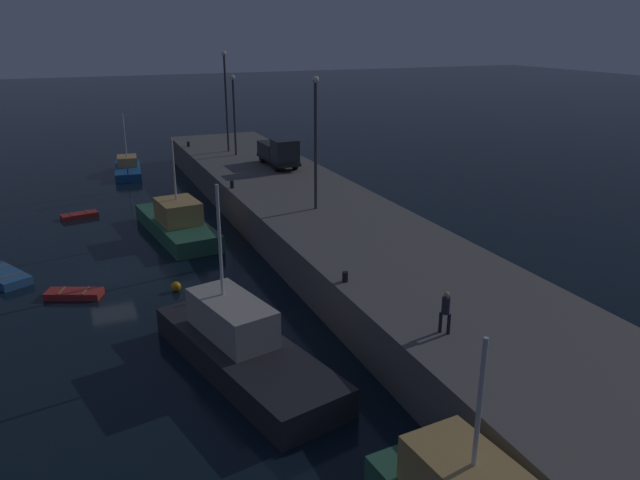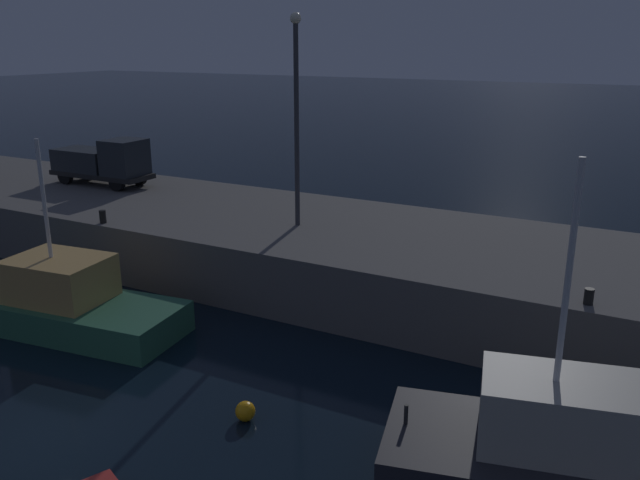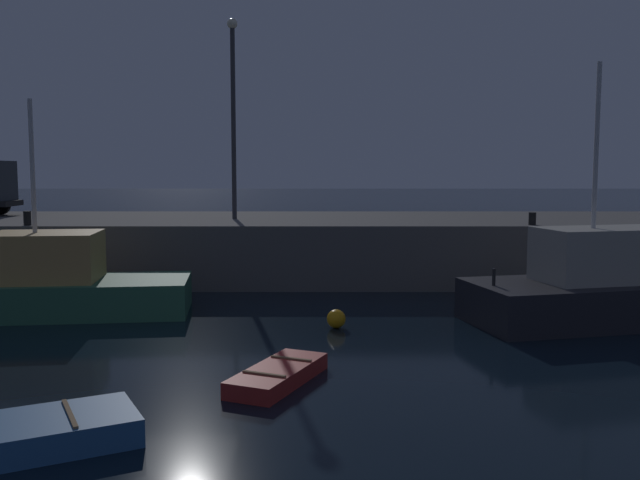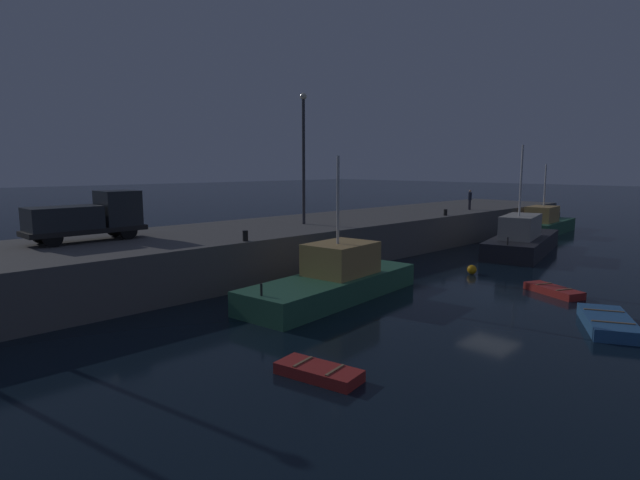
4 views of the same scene
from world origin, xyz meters
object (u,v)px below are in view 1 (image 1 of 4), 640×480
(rowboat_white_mid, at_px, (79,215))
(lamp_post_east, at_px, (234,108))
(fishing_boat_blue, at_px, (177,223))
(lamp_post_west, at_px, (226,95))
(fishing_boat_white, at_px, (128,168))
(dockworker, at_px, (446,310))
(lamp_post_central, at_px, (316,134))
(dinghy_red_small, at_px, (74,294))
(bollard_east, at_px, (232,184))
(dinghy_orange_near, at_px, (3,276))
(bollard_west, at_px, (188,144))
(fishing_trawler_red, at_px, (242,347))
(utility_truck, at_px, (279,152))
(bollard_central, at_px, (345,277))
(mooring_buoy_near, at_px, (176,287))

(rowboat_white_mid, distance_m, lamp_post_east, 17.11)
(fishing_boat_blue, xyz_separation_m, lamp_post_west, (-15.93, 7.95, 6.89))
(lamp_post_west, relative_size, lamp_post_east, 1.28)
(fishing_boat_white, relative_size, dockworker, 4.25)
(fishing_boat_white, height_order, lamp_post_central, lamp_post_central)
(dinghy_red_small, bearing_deg, bollard_east, 131.34)
(dinghy_orange_near, bearing_deg, bollard_east, 111.99)
(bollard_west, bearing_deg, lamp_post_central, 7.43)
(dinghy_red_small, xyz_separation_m, lamp_post_central, (-2.79, 15.24, 7.21))
(fishing_boat_blue, distance_m, dinghy_orange_near, 11.56)
(fishing_trawler_red, relative_size, dinghy_orange_near, 2.75)
(rowboat_white_mid, relative_size, bollard_east, 5.11)
(dinghy_red_small, xyz_separation_m, utility_truck, (-15.84, 17.24, 3.55))
(fishing_boat_white, bearing_deg, bollard_east, 16.33)
(dinghy_orange_near, xyz_separation_m, lamp_post_central, (1.26, 18.88, 7.15))
(fishing_trawler_red, distance_m, lamp_post_west, 36.50)
(dockworker, bearing_deg, lamp_post_west, 177.39)
(dinghy_orange_near, bearing_deg, dinghy_red_small, 41.92)
(dinghy_orange_near, relative_size, lamp_post_central, 0.49)
(rowboat_white_mid, bearing_deg, lamp_post_west, 122.12)
(fishing_trawler_red, height_order, dockworker, fishing_trawler_red)
(bollard_west, bearing_deg, dockworker, 1.72)
(lamp_post_east, relative_size, dockworker, 4.13)
(lamp_post_east, xyz_separation_m, lamp_post_central, (19.37, 0.04, 0.64))
(dinghy_red_small, distance_m, lamp_post_west, 29.52)
(dinghy_orange_near, distance_m, utility_truck, 24.23)
(dinghy_orange_near, height_order, utility_truck, utility_truck)
(dinghy_orange_near, height_order, bollard_central, bollard_central)
(fishing_boat_white, distance_m, dockworker, 44.99)
(dockworker, bearing_deg, mooring_buoy_near, -149.79)
(lamp_post_west, bearing_deg, rowboat_white_mid, -57.88)
(lamp_post_east, relative_size, utility_truck, 1.24)
(lamp_post_west, relative_size, dockworker, 5.28)
(rowboat_white_mid, xyz_separation_m, utility_truck, (-0.46, 16.30, 3.56))
(mooring_buoy_near, height_order, lamp_post_west, lamp_post_west)
(dinghy_orange_near, height_order, bollard_east, bollard_east)
(lamp_post_east, distance_m, lamp_post_central, 19.38)
(dinghy_red_small, height_order, bollard_west, bollard_west)
(rowboat_white_mid, height_order, dockworker, dockworker)
(bollard_west, xyz_separation_m, bollard_central, (37.08, -0.10, -0.01))
(fishing_boat_white, distance_m, bollard_central, 38.69)
(mooring_buoy_near, bearing_deg, bollard_central, 40.90)
(dockworker, bearing_deg, bollard_west, -178.28)
(lamp_post_east, distance_m, bollard_west, 7.82)
(dinghy_red_small, xyz_separation_m, lamp_post_east, (-22.16, 15.21, 6.57))
(mooring_buoy_near, xyz_separation_m, bollard_west, (-29.41, 6.74, 2.47))
(utility_truck, height_order, bollard_east, utility_truck)
(lamp_post_west, xyz_separation_m, lamp_post_central, (21.45, 0.20, -0.40))
(fishing_boat_white, distance_m, bollard_east, 19.85)
(bollard_east, bearing_deg, dinghy_red_small, -48.66)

